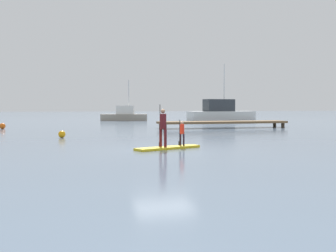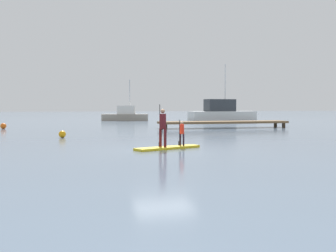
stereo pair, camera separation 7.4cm
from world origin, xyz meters
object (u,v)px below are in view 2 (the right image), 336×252
at_px(mooring_buoy_near, 3,126).
at_px(paddler_child_solo, 182,132).
at_px(motor_boat_small_navy, 222,112).
at_px(paddler_adult, 163,125).
at_px(mooring_buoy_mid, 62,134).
at_px(paddleboard_near, 168,148).
at_px(fishing_boat_green_midground, 125,115).

bearing_deg(mooring_buoy_near, paddler_child_solo, -61.15).
xyz_separation_m(paddler_child_solo, motor_boat_small_navy, (14.91, 33.10, 0.32)).
bearing_deg(paddler_child_solo, paddler_adult, -156.58).
distance_m(mooring_buoy_near, mooring_buoy_mid, 11.40).
bearing_deg(paddler_adult, paddleboard_near, 21.77).
bearing_deg(paddleboard_near, paddler_child_solo, 24.07).
bearing_deg(mooring_buoy_mid, fishing_boat_green_midground, 74.29).
distance_m(paddleboard_near, paddler_adult, 1.01).
relative_size(paddler_adult, paddler_child_solo, 1.59).
relative_size(paddler_child_solo, mooring_buoy_mid, 2.74).
distance_m(fishing_boat_green_midground, mooring_buoy_mid, 27.44).
relative_size(motor_boat_small_navy, mooring_buoy_near, 19.91).
bearing_deg(fishing_boat_green_midground, paddleboard_near, -95.12).
height_order(paddleboard_near, fishing_boat_green_midground, fishing_boat_green_midground).
bearing_deg(paddler_child_solo, motor_boat_small_navy, 65.75).
height_order(mooring_buoy_near, mooring_buoy_mid, mooring_buoy_near).
relative_size(paddler_adult, mooring_buoy_near, 3.82).
bearing_deg(fishing_boat_green_midground, motor_boat_small_navy, -1.80).
height_order(paddler_adult, mooring_buoy_near, paddler_adult).
xyz_separation_m(paddler_child_solo, mooring_buoy_near, (-9.66, 17.53, -0.47)).
xyz_separation_m(motor_boat_small_navy, mooring_buoy_near, (-24.57, -15.57, -0.78)).
relative_size(paddler_adult, mooring_buoy_mid, 4.37).
bearing_deg(paddler_adult, motor_boat_small_navy, 64.68).
height_order(fishing_boat_green_midground, mooring_buoy_near, fishing_boat_green_midground).
height_order(motor_boat_small_navy, mooring_buoy_near, motor_boat_small_navy).
distance_m(paddler_adult, mooring_buoy_mid, 8.60).
relative_size(fishing_boat_green_midground, motor_boat_small_navy, 0.63).
xyz_separation_m(paddleboard_near, fishing_boat_green_midground, (3.03, 33.80, 0.64)).
height_order(motor_boat_small_navy, mooring_buoy_mid, motor_boat_small_navy).
height_order(fishing_boat_green_midground, mooring_buoy_mid, fishing_boat_green_midground).
distance_m(paddler_adult, mooring_buoy_near, 19.96).
distance_m(paddler_child_solo, motor_boat_small_navy, 36.31).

